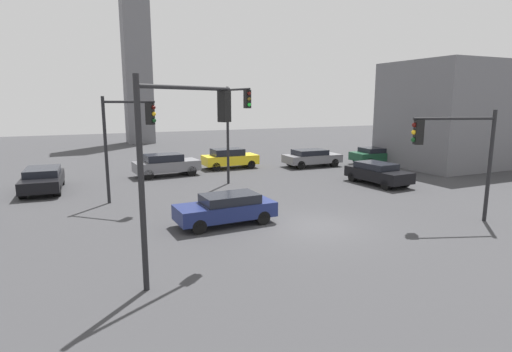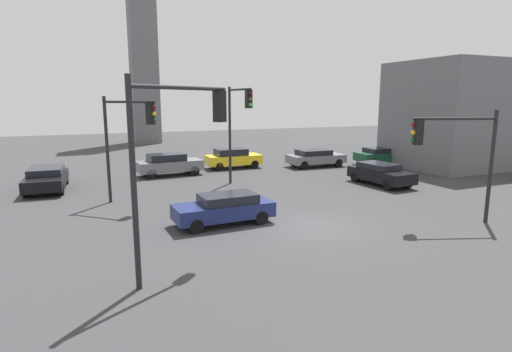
% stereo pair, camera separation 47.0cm
% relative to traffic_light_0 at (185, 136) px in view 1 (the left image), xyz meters
% --- Properties ---
extents(ground_plane, '(109.41, 109.41, 0.00)m').
position_rel_traffic_light_0_xyz_m(ground_plane, '(5.83, 2.10, -4.09)').
color(ground_plane, '#38383A').
extents(traffic_light_0, '(3.37, 2.16, 5.76)m').
position_rel_traffic_light_0_xyz_m(traffic_light_0, '(0.00, 0.00, 0.00)').
color(traffic_light_0, black).
rests_on(traffic_light_0, ground_plane).
extents(traffic_light_1, '(3.38, 1.39, 4.73)m').
position_rel_traffic_light_0_xyz_m(traffic_light_1, '(11.39, 0.28, -0.77)').
color(traffic_light_1, black).
rests_on(traffic_light_1, ground_plane).
extents(traffic_light_2, '(0.54, 2.75, 5.92)m').
position_rel_traffic_light_0_xyz_m(traffic_light_2, '(5.96, 10.77, 0.09)').
color(traffic_light_2, black).
rests_on(traffic_light_2, ground_plane).
extents(traffic_light_3, '(2.24, 2.09, 5.32)m').
position_rel_traffic_light_0_xyz_m(traffic_light_3, '(-0.49, 8.87, -0.35)').
color(traffic_light_3, black).
rests_on(traffic_light_3, ground_plane).
extents(car_1, '(4.47, 2.11, 1.34)m').
position_rel_traffic_light_0_xyz_m(car_1, '(14.16, 15.46, -3.37)').
color(car_1, slate).
rests_on(car_1, ground_plane).
extents(car_2, '(4.48, 2.14, 1.51)m').
position_rel_traffic_light_0_xyz_m(car_2, '(2.88, 16.15, -3.29)').
color(car_2, slate).
rests_on(car_2, ground_plane).
extents(car_3, '(2.07, 4.31, 1.33)m').
position_rel_traffic_light_0_xyz_m(car_3, '(14.12, 7.83, -3.38)').
color(car_3, black).
rests_on(car_3, ground_plane).
extents(car_4, '(4.16, 1.78, 1.28)m').
position_rel_traffic_light_0_xyz_m(car_4, '(2.68, 3.87, -3.40)').
color(car_4, navy).
rests_on(car_4, ground_plane).
extents(car_5, '(2.24, 4.89, 1.32)m').
position_rel_traffic_light_0_xyz_m(car_5, '(-4.58, 14.24, -3.38)').
color(car_5, black).
rests_on(car_5, ground_plane).
extents(car_6, '(4.71, 2.32, 1.35)m').
position_rel_traffic_light_0_xyz_m(car_6, '(19.91, 14.38, -3.35)').
color(car_6, '#19472D').
rests_on(car_6, ground_plane).
extents(car_7, '(4.14, 1.91, 1.50)m').
position_rel_traffic_light_0_xyz_m(car_7, '(8.01, 17.39, -3.31)').
color(car_7, yellow).
rests_on(car_7, ground_plane).
extents(building_flank, '(12.64, 7.56, 8.01)m').
position_rel_traffic_light_0_xyz_m(building_flank, '(26.25, 11.48, -0.09)').
color(building_flank, slate).
rests_on(building_flank, ground_plane).
extents(skyline_tower, '(3.08, 3.08, 23.33)m').
position_rel_traffic_light_0_xyz_m(skyline_tower, '(5.03, 40.02, 7.57)').
color(skyline_tower, slate).
rests_on(skyline_tower, ground_plane).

